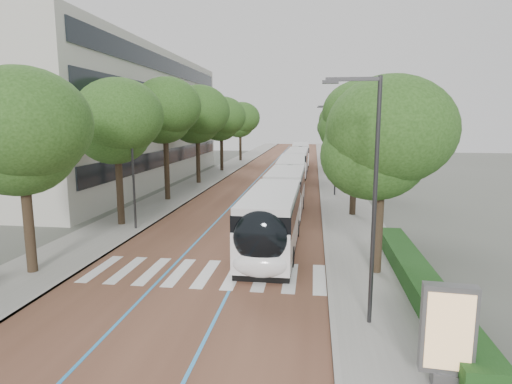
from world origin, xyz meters
TOP-DOWN VIEW (x-y plane):
  - ground at (0.00, 0.00)m, footprint 160.00×160.00m
  - road at (0.00, 40.00)m, footprint 11.00×140.00m
  - sidewalk_left at (-7.50, 40.00)m, footprint 4.00×140.00m
  - sidewalk_right at (7.50, 40.00)m, footprint 4.00×140.00m
  - kerb_left at (-5.60, 40.00)m, footprint 0.20×140.00m
  - kerb_right at (5.60, 40.00)m, footprint 0.20×140.00m
  - zebra_crossing at (0.20, 1.00)m, footprint 10.55×3.60m
  - lane_line_left at (-1.60, 40.00)m, footprint 0.12×126.00m
  - lane_line_right at (1.60, 40.00)m, footprint 0.12×126.00m
  - office_building at (-19.47, 28.00)m, footprint 18.11×40.00m
  - hedge at (9.10, 0.00)m, footprint 1.20×14.00m
  - streetlight_near at (6.62, -3.00)m, footprint 1.82×0.20m
  - streetlight_far at (6.62, 22.00)m, footprint 1.82×0.20m
  - lamp_post_left at (-6.10, 8.00)m, footprint 0.14×0.14m
  - trees_left at (-7.50, 27.30)m, footprint 6.46×60.86m
  - trees_right at (7.70, 20.73)m, footprint 5.38×47.23m
  - lead_bus at (2.81, 8.57)m, footprint 2.72×18.42m
  - bus_queued_0 at (2.77, 24.36)m, footprint 2.78×12.45m
  - bus_queued_1 at (2.82, 36.70)m, footprint 2.62×12.42m
  - bus_queued_2 at (2.78, 50.53)m, footprint 2.88×12.47m
  - ad_panel at (8.23, -6.33)m, footprint 1.32×0.54m

SIDE VIEW (x-z plane):
  - ground at x=0.00m, z-range 0.00..0.00m
  - road at x=0.00m, z-range 0.00..0.02m
  - lane_line_left at x=-1.60m, z-range 0.02..0.03m
  - lane_line_right at x=1.60m, z-range 0.02..0.03m
  - zebra_crossing at x=0.20m, z-range 0.02..0.03m
  - sidewalk_left at x=-7.50m, z-range 0.00..0.12m
  - sidewalk_right at x=7.50m, z-range 0.00..0.12m
  - kerb_left at x=-5.60m, z-range -0.01..0.13m
  - kerb_right at x=5.60m, z-range -0.01..0.13m
  - hedge at x=9.10m, z-range 0.12..0.92m
  - ad_panel at x=8.23m, z-range 0.19..2.87m
  - bus_queued_0 at x=2.77m, z-range 0.02..3.22m
  - bus_queued_1 at x=2.82m, z-range 0.02..3.22m
  - bus_queued_2 at x=2.78m, z-range 0.02..3.22m
  - lead_bus at x=2.81m, z-range 0.03..3.23m
  - lamp_post_left at x=-6.10m, z-range 0.12..8.12m
  - streetlight_near at x=6.62m, z-range 0.82..8.82m
  - streetlight_far at x=6.62m, z-range 0.82..8.82m
  - trees_right at x=7.70m, z-range 1.75..10.69m
  - trees_left at x=-7.50m, z-range 1.80..11.70m
  - office_building at x=-19.47m, z-range 0.00..14.00m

